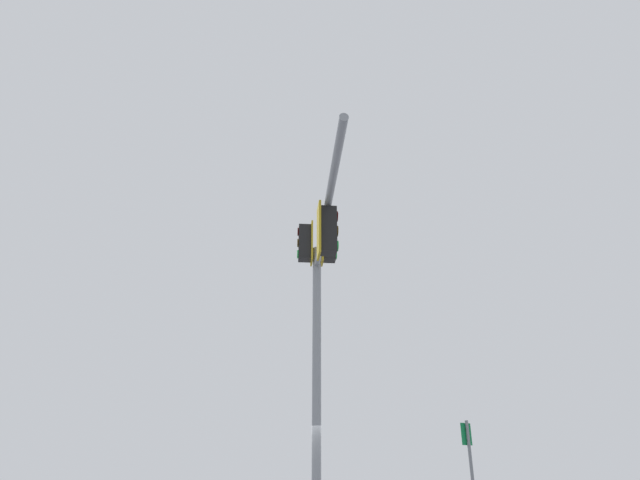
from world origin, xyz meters
TOP-DOWN VIEW (x-y plane):
  - signal_mast_assembly at (-1.63, 1.24)m, footprint 5.14×3.83m
  - route_sign_primary at (-2.83, -1.85)m, footprint 0.10×0.29m

SIDE VIEW (x-z plane):
  - route_sign_primary at x=-2.83m, z-range 0.28..2.89m
  - signal_mast_assembly at x=-1.63m, z-range 1.53..8.79m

